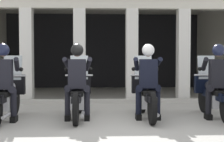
{
  "coord_description": "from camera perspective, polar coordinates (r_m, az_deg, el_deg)",
  "views": [
    {
      "loc": [
        -0.33,
        -6.64,
        1.3
      ],
      "look_at": [
        0.0,
        0.54,
        1.01
      ],
      "focal_mm": 52.61,
      "sensor_mm": 36.0,
      "label": 1
    }
  ],
  "objects": [
    {
      "name": "ground_plane",
      "position": [
        9.73,
        -0.66,
        -5.34
      ],
      "size": [
        80.0,
        80.0,
        0.0
      ],
      "primitive_type": "plane",
      "color": "#A8A59E"
    },
    {
      "name": "station_building",
      "position": [
        12.33,
        -1.41,
        6.01
      ],
      "size": [
        8.87,
        5.15,
        3.34
      ],
      "color": "black",
      "rests_on": "ground"
    },
    {
      "name": "motorcycle_far_right",
      "position": [
        7.53,
        17.14,
        -3.86
      ],
      "size": [
        0.62,
        2.04,
        1.35
      ],
      "rotation": [
        0.0,
        0.0,
        0.05
      ],
      "color": "black",
      "rests_on": "ground"
    },
    {
      "name": "motorcycle_far_left",
      "position": [
        7.24,
        -17.69,
        -4.11
      ],
      "size": [
        0.62,
        2.04,
        1.35
      ],
      "rotation": [
        0.0,
        0.0,
        0.04
      ],
      "color": "black",
      "rests_on": "ground"
    },
    {
      "name": "kerb_strip",
      "position": [
        9.36,
        -1.0,
        -5.27
      ],
      "size": [
        8.37,
        0.24,
        0.12
      ],
      "primitive_type": "cube",
      "color": "#B7B5AD",
      "rests_on": "ground"
    },
    {
      "name": "police_officer_far_right",
      "position": [
        7.23,
        17.93,
        -0.65
      ],
      "size": [
        0.63,
        0.61,
        1.58
      ],
      "rotation": [
        0.0,
        0.0,
        0.05
      ],
      "color": "black",
      "rests_on": "ground"
    },
    {
      "name": "police_officer_center_left",
      "position": [
        6.8,
        -6.06,
        -0.73
      ],
      "size": [
        0.63,
        0.61,
        1.58
      ],
      "rotation": [
        0.0,
        0.0,
        -0.1
      ],
      "color": "black",
      "rests_on": "ground"
    },
    {
      "name": "motorcycle_center_left",
      "position": [
        7.12,
        -5.89,
        -4.13
      ],
      "size": [
        0.62,
        2.04,
        1.35
      ],
      "rotation": [
        0.0,
        0.0,
        -0.1
      ],
      "color": "black",
      "rests_on": "ground"
    },
    {
      "name": "motorcycle_center_right",
      "position": [
        7.2,
        5.92,
        -4.05
      ],
      "size": [
        0.62,
        2.04,
        1.35
      ],
      "rotation": [
        0.0,
        0.0,
        -0.03
      ],
      "color": "black",
      "rests_on": "ground"
    },
    {
      "name": "police_officer_far_left",
      "position": [
        6.93,
        -18.35,
        -0.77
      ],
      "size": [
        0.63,
        0.61,
        1.58
      ],
      "rotation": [
        0.0,
        0.0,
        0.04
      ],
      "color": "black",
      "rests_on": "ground"
    },
    {
      "name": "police_officer_center_right",
      "position": [
        6.89,
        6.28,
        -0.69
      ],
      "size": [
        0.63,
        0.61,
        1.58
      ],
      "rotation": [
        0.0,
        0.0,
        -0.03
      ],
      "color": "black",
      "rests_on": "ground"
    }
  ]
}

